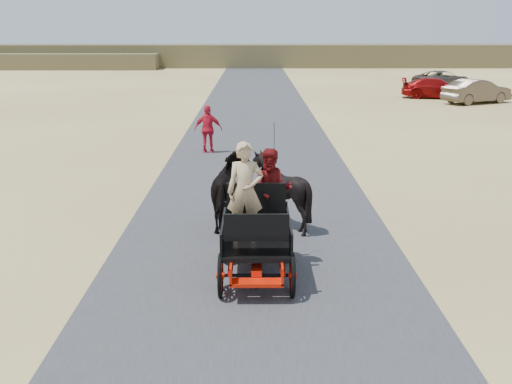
{
  "coord_description": "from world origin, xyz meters",
  "views": [
    {
      "loc": [
        -0.06,
        -9.9,
        4.54
      ],
      "look_at": [
        -0.02,
        2.84,
        1.2
      ],
      "focal_mm": 45.0,
      "sensor_mm": 36.0,
      "label": 1
    }
  ],
  "objects_px": {
    "carriage": "(256,258)",
    "car_b": "(477,91)",
    "horse_right": "(280,191)",
    "car_c": "(437,88)",
    "car_d": "(442,79)",
    "pedestrian": "(208,129)",
    "horse_left": "(232,191)"
  },
  "relations": [
    {
      "from": "pedestrian",
      "to": "car_d",
      "type": "bearing_deg",
      "value": -121.94
    },
    {
      "from": "pedestrian",
      "to": "car_b",
      "type": "xyz_separation_m",
      "value": [
        14.81,
        15.03,
        -0.16
      ]
    },
    {
      "from": "horse_right",
      "to": "car_b",
      "type": "xyz_separation_m",
      "value": [
        12.57,
        23.89,
        -0.14
      ]
    },
    {
      "from": "car_c",
      "to": "car_d",
      "type": "xyz_separation_m",
      "value": [
        2.31,
        6.91,
        -0.01
      ]
    },
    {
      "from": "pedestrian",
      "to": "car_d",
      "type": "height_order",
      "value": "pedestrian"
    },
    {
      "from": "pedestrian",
      "to": "car_b",
      "type": "relative_size",
      "value": 0.4
    },
    {
      "from": "horse_right",
      "to": "car_c",
      "type": "relative_size",
      "value": 0.39
    },
    {
      "from": "carriage",
      "to": "pedestrian",
      "type": "xyz_separation_m",
      "value": [
        -1.7,
        11.87,
        0.5
      ]
    },
    {
      "from": "car_b",
      "to": "car_c",
      "type": "distance_m",
      "value": 3.12
    },
    {
      "from": "carriage",
      "to": "car_d",
      "type": "relative_size",
      "value": 0.53
    },
    {
      "from": "pedestrian",
      "to": "car_c",
      "type": "xyz_separation_m",
      "value": [
        13.19,
        17.69,
        -0.23
      ]
    },
    {
      "from": "carriage",
      "to": "horse_right",
      "type": "height_order",
      "value": "horse_right"
    },
    {
      "from": "horse_right",
      "to": "car_d",
      "type": "relative_size",
      "value": 0.38
    },
    {
      "from": "horse_left",
      "to": "horse_right",
      "type": "xyz_separation_m",
      "value": [
        1.1,
        0.0,
        0.0
      ]
    },
    {
      "from": "carriage",
      "to": "car_d",
      "type": "bearing_deg",
      "value": 69.27
    },
    {
      "from": "horse_left",
      "to": "horse_right",
      "type": "height_order",
      "value": "horse_right"
    },
    {
      "from": "pedestrian",
      "to": "horse_right",
      "type": "bearing_deg",
      "value": 104.49
    },
    {
      "from": "car_c",
      "to": "horse_right",
      "type": "bearing_deg",
      "value": 169.52
    },
    {
      "from": "carriage",
      "to": "car_b",
      "type": "height_order",
      "value": "car_b"
    },
    {
      "from": "horse_left",
      "to": "horse_right",
      "type": "bearing_deg",
      "value": -180.0
    },
    {
      "from": "car_b",
      "to": "car_c",
      "type": "relative_size",
      "value": 0.98
    },
    {
      "from": "horse_right",
      "to": "car_c",
      "type": "xyz_separation_m",
      "value": [
        10.94,
        26.56,
        -0.22
      ]
    },
    {
      "from": "car_d",
      "to": "horse_right",
      "type": "bearing_deg",
      "value": 129.14
    },
    {
      "from": "horse_left",
      "to": "car_c",
      "type": "xyz_separation_m",
      "value": [
        12.04,
        26.56,
        -0.21
      ]
    },
    {
      "from": "carriage",
      "to": "car_c",
      "type": "height_order",
      "value": "car_c"
    },
    {
      "from": "carriage",
      "to": "car_c",
      "type": "relative_size",
      "value": 0.55
    },
    {
      "from": "carriage",
      "to": "car_b",
      "type": "bearing_deg",
      "value": 64.0
    },
    {
      "from": "horse_left",
      "to": "horse_right",
      "type": "relative_size",
      "value": 1.18
    },
    {
      "from": "car_d",
      "to": "pedestrian",
      "type": "bearing_deg",
      "value": 118.53
    },
    {
      "from": "horse_left",
      "to": "car_b",
      "type": "height_order",
      "value": "horse_left"
    },
    {
      "from": "car_d",
      "to": "car_c",
      "type": "bearing_deg",
      "value": 132.22
    },
    {
      "from": "horse_left",
      "to": "car_d",
      "type": "height_order",
      "value": "horse_left"
    }
  ]
}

